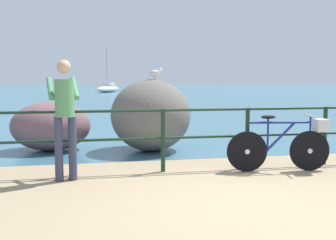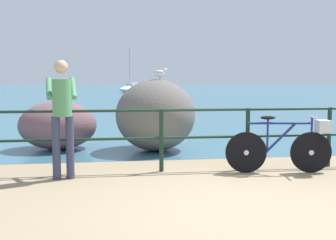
{
  "view_description": "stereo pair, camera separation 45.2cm",
  "coord_description": "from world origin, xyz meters",
  "px_view_note": "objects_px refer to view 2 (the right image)",
  "views": [
    {
      "loc": [
        -1.97,
        -4.48,
        1.51
      ],
      "look_at": [
        -0.56,
        2.43,
        0.8
      ],
      "focal_mm": 44.29,
      "sensor_mm": 36.0,
      "label": 1
    },
    {
      "loc": [
        -1.53,
        -4.56,
        1.51
      ],
      "look_at": [
        -0.56,
        2.43,
        0.8
      ],
      "focal_mm": 44.29,
      "sensor_mm": 36.0,
      "label": 2
    }
  ],
  "objects_px": {
    "bicycle": "(288,144)",
    "sailboat": "(131,88)",
    "person_at_railing": "(62,113)",
    "breakwater_boulder_left": "(58,125)",
    "seagull": "(160,73)",
    "breakwater_boulder_main": "(155,115)"
  },
  "relations": [
    {
      "from": "person_at_railing",
      "to": "breakwater_boulder_left",
      "type": "xyz_separation_m",
      "value": [
        -0.41,
        2.72,
        -0.48
      ]
    },
    {
      "from": "breakwater_boulder_main",
      "to": "person_at_railing",
      "type": "bearing_deg",
      "value": -125.86
    },
    {
      "from": "person_at_railing",
      "to": "breakwater_boulder_main",
      "type": "relative_size",
      "value": 1.02
    },
    {
      "from": "bicycle",
      "to": "sailboat",
      "type": "bearing_deg",
      "value": 98.57
    },
    {
      "from": "seagull",
      "to": "sailboat",
      "type": "relative_size",
      "value": 0.07
    },
    {
      "from": "breakwater_boulder_left",
      "to": "sailboat",
      "type": "distance_m",
      "value": 37.12
    },
    {
      "from": "breakwater_boulder_main",
      "to": "breakwater_boulder_left",
      "type": "distance_m",
      "value": 2.11
    },
    {
      "from": "bicycle",
      "to": "person_at_railing",
      "type": "relative_size",
      "value": 0.95
    },
    {
      "from": "person_at_railing",
      "to": "breakwater_boulder_left",
      "type": "height_order",
      "value": "person_at_railing"
    },
    {
      "from": "sailboat",
      "to": "bicycle",
      "type": "bearing_deg",
      "value": 32.36
    },
    {
      "from": "breakwater_boulder_left",
      "to": "bicycle",
      "type": "bearing_deg",
      "value": -35.56
    },
    {
      "from": "bicycle",
      "to": "seagull",
      "type": "height_order",
      "value": "seagull"
    },
    {
      "from": "person_at_railing",
      "to": "sailboat",
      "type": "bearing_deg",
      "value": -12.74
    },
    {
      "from": "breakwater_boulder_main",
      "to": "seagull",
      "type": "relative_size",
      "value": 5.12
    },
    {
      "from": "person_at_railing",
      "to": "seagull",
      "type": "relative_size",
      "value": 5.21
    },
    {
      "from": "bicycle",
      "to": "breakwater_boulder_left",
      "type": "xyz_separation_m",
      "value": [
        -3.93,
        2.81,
        0.05
      ]
    },
    {
      "from": "person_at_railing",
      "to": "seagull",
      "type": "bearing_deg",
      "value": -46.43
    },
    {
      "from": "seagull",
      "to": "sailboat",
      "type": "height_order",
      "value": "sailboat"
    },
    {
      "from": "person_at_railing",
      "to": "seagull",
      "type": "distance_m",
      "value": 2.9
    },
    {
      "from": "breakwater_boulder_main",
      "to": "sailboat",
      "type": "distance_m",
      "value": 37.44
    },
    {
      "from": "person_at_railing",
      "to": "sailboat",
      "type": "relative_size",
      "value": 0.36
    },
    {
      "from": "bicycle",
      "to": "sailboat",
      "type": "xyz_separation_m",
      "value": [
        -0.59,
        39.78,
        -0.04
      ]
    }
  ]
}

